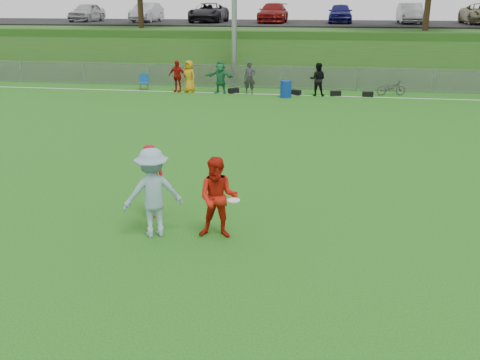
% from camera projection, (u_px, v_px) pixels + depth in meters
% --- Properties ---
extents(ground, '(120.00, 120.00, 0.00)m').
position_uv_depth(ground, '(203.00, 234.00, 11.43)').
color(ground, '#155D13').
rests_on(ground, ground).
extents(sideline_far, '(60.00, 0.10, 0.01)m').
position_uv_depth(sideline_far, '(281.00, 95.00, 28.25)').
color(sideline_far, white).
rests_on(sideline_far, ground).
extents(fence, '(58.00, 0.06, 1.30)m').
position_uv_depth(fence, '(285.00, 77.00, 29.91)').
color(fence, gray).
rests_on(fence, ground).
extents(berm, '(120.00, 18.00, 3.00)m').
position_uv_depth(berm, '(298.00, 46.00, 39.92)').
color(berm, '#1F5317').
rests_on(berm, ground).
extents(parking_lot, '(120.00, 12.00, 0.10)m').
position_uv_depth(parking_lot, '(300.00, 23.00, 41.29)').
color(parking_lot, black).
rests_on(parking_lot, berm).
extents(car_row, '(32.04, 5.18, 1.44)m').
position_uv_depth(car_row, '(284.00, 13.00, 40.29)').
color(car_row, '#BAB9BB').
rests_on(car_row, parking_lot).
extents(spectator_row, '(8.50, 0.87, 1.69)m').
position_uv_depth(spectator_row, '(231.00, 77.00, 28.40)').
color(spectator_row, '#A3120B').
rests_on(spectator_row, ground).
extents(gear_bags, '(7.64, 0.57, 0.26)m').
position_uv_depth(gear_bags, '(307.00, 93.00, 28.09)').
color(gear_bags, black).
rests_on(gear_bags, ground).
extents(player_red_left, '(0.52, 0.69, 1.68)m').
position_uv_depth(player_red_left, '(153.00, 181.00, 12.21)').
color(player_red_left, '#B90C1A').
rests_on(player_red_left, ground).
extents(player_red_center, '(0.89, 0.71, 1.74)m').
position_uv_depth(player_red_center, '(218.00, 198.00, 11.06)').
color(player_red_center, red).
rests_on(player_red_center, ground).
extents(player_blue, '(1.42, 1.20, 1.91)m').
position_uv_depth(player_blue, '(153.00, 193.00, 11.11)').
color(player_blue, '#8FAEC6').
rests_on(player_blue, ground).
extents(frisbee, '(0.26, 0.26, 0.02)m').
position_uv_depth(frisbee, '(234.00, 200.00, 10.66)').
color(frisbee, silver).
rests_on(frisbee, ground).
extents(recycling_bin, '(0.65, 0.65, 0.86)m').
position_uv_depth(recycling_bin, '(286.00, 89.00, 27.34)').
color(recycling_bin, navy).
rests_on(recycling_bin, ground).
extents(camp_chair, '(0.58, 0.58, 0.86)m').
position_uv_depth(camp_chair, '(144.00, 85.00, 29.75)').
color(camp_chair, '#0F51A5').
rests_on(camp_chair, ground).
extents(bicycle, '(1.60, 0.83, 0.80)m').
position_uv_depth(bicycle, '(391.00, 88.00, 27.94)').
color(bicycle, '#333336').
rests_on(bicycle, ground).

